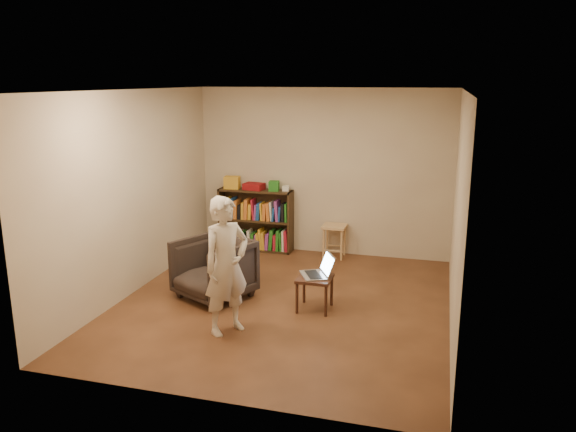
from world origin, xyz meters
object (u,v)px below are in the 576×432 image
(side_table, at_px, (315,282))
(person, at_px, (226,266))
(laptop, at_px, (319,271))
(armchair, at_px, (214,269))
(stool, at_px, (334,231))
(bookshelf, at_px, (256,223))

(side_table, distance_m, person, 1.23)
(side_table, xyz_separation_m, laptop, (0.03, 0.06, 0.13))
(side_table, distance_m, laptop, 0.15)
(armchair, bearing_deg, stool, 87.37)
(side_table, bearing_deg, laptop, 59.91)
(stool, relative_size, person, 0.34)
(bookshelf, xyz_separation_m, stool, (1.31, -0.06, -0.02))
(stool, bearing_deg, armchair, -119.34)
(bookshelf, relative_size, laptop, 2.41)
(bookshelf, height_order, side_table, bookshelf)
(side_table, bearing_deg, stool, 94.54)
(person, bearing_deg, armchair, 65.23)
(armchair, height_order, side_table, armchair)
(bookshelf, distance_m, side_table, 2.61)
(laptop, bearing_deg, side_table, -57.46)
(laptop, bearing_deg, stool, 158.21)
(person, bearing_deg, laptop, -8.09)
(stool, relative_size, side_table, 1.25)
(armchair, distance_m, side_table, 1.32)
(armchair, height_order, person, person)
(laptop, bearing_deg, armchair, -116.43)
(armchair, bearing_deg, side_table, 25.24)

